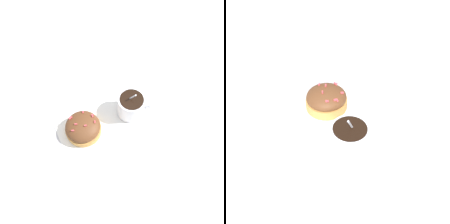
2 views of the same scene
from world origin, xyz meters
TOP-DOWN VIEW (x-y plane):
  - ground_plane at (0.00, 0.00)m, footprint 3.00×3.00m
  - paper_napkin at (0.00, 0.00)m, footprint 0.31×0.31m
  - coffee_cup at (0.07, 0.00)m, footprint 0.10×0.08m
  - frosted_pastry at (-0.07, 0.01)m, footprint 0.10×0.10m

SIDE VIEW (x-z plane):
  - ground_plane at x=0.00m, z-range 0.00..0.00m
  - paper_napkin at x=0.00m, z-range 0.00..0.00m
  - frosted_pastry at x=-0.07m, z-range 0.00..0.05m
  - coffee_cup at x=0.07m, z-range -0.01..0.09m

